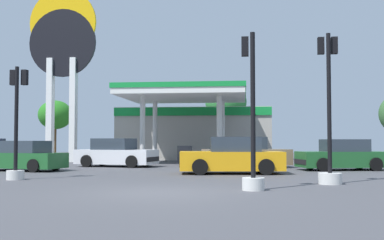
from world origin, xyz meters
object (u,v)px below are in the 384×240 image
traffic_signal_0 (252,142)px  traffic_signal_1 (329,136)px  car_4 (116,154)px  tree_1 (226,102)px  car_0 (342,156)px  car_6 (246,154)px  car_2 (24,157)px  tree_0 (55,115)px  car_3 (232,157)px  station_pole_sign (62,51)px  traffic_signal_2 (17,136)px

traffic_signal_0 → traffic_signal_1: size_ratio=0.92×
car_4 → tree_1: bearing=73.7°
car_0 → car_6: 4.95m
car_6 → tree_1: tree_1 is taller
car_2 → traffic_signal_1: bearing=-22.4°
tree_0 → tree_1: (15.51, 2.46, 1.22)m
car_2 → car_4: (3.41, 4.03, 0.06)m
car_0 → car_3: bearing=-149.7°
car_2 → station_pole_sign: bearing=101.4°
car_0 → car_2: size_ratio=1.05×
car_0 → car_2: car_0 is taller
car_6 → traffic_signal_1: (2.73, -9.35, 0.86)m
car_0 → car_6: size_ratio=0.92×
tree_0 → station_pole_sign: bearing=-65.4°
car_0 → car_4: (-11.81, 1.82, 0.03)m
car_3 → traffic_signal_2: size_ratio=1.11×
traffic_signal_2 → tree_0: 26.45m
traffic_signal_1 → tree_0: tree_0 is taller
car_3 → traffic_signal_1: bearing=-53.8°
traffic_signal_2 → tree_1: bearing=76.3°
station_pole_sign → traffic_signal_0: size_ratio=2.58×
car_4 → car_6: car_6 is taller
car_4 → tree_1: (5.38, 18.35, 4.31)m
traffic_signal_0 → traffic_signal_2: bearing=162.0°
traffic_signal_0 → tree_1: (-1.92, 30.09, 3.61)m
car_2 → car_6: (10.56, 3.88, 0.09)m
station_pole_sign → traffic_signal_1: 22.05m
car_3 → traffic_signal_0: (0.78, -6.83, 0.68)m
car_3 → car_4: 8.16m
tree_0 → car_6: bearing=-42.9°
car_2 → tree_0: size_ratio=0.83×
station_pole_sign → tree_0: station_pole_sign is taller
car_2 → traffic_signal_0: traffic_signal_0 is taller
station_pole_sign → tree_0: (-4.84, 10.55, -3.76)m
car_6 → tree_1: (-1.77, 18.50, 4.28)m
station_pole_sign → car_6: bearing=-23.8°
traffic_signal_0 → traffic_signal_2: size_ratio=1.10×
car_0 → traffic_signal_2: traffic_signal_2 is taller
car_3 → tree_1: size_ratio=0.66×
car_2 → tree_0: 21.26m
station_pole_sign → traffic_signal_2: 15.99m
traffic_signal_0 → traffic_signal_1: bearing=41.0°
traffic_signal_0 → tree_0: size_ratio=0.90×
car_6 → traffic_signal_2: (-8.44, -8.80, 0.87)m
traffic_signal_1 → tree_1: bearing=99.2°
car_0 → traffic_signal_0: 10.93m
car_0 → car_4: size_ratio=0.97×
car_0 → car_4: car_4 is taller
traffic_signal_1 → car_3: bearing=126.2°
tree_0 → car_3: bearing=-51.3°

